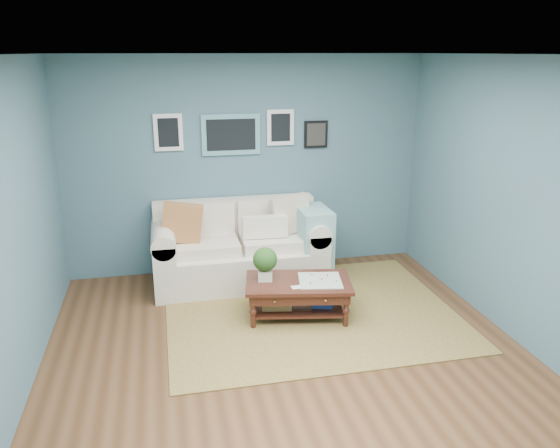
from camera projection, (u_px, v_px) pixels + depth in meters
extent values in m
plane|color=brown|center=(293.00, 367.00, 4.94)|extent=(5.00, 5.00, 0.00)
plane|color=white|center=(296.00, 55.00, 4.12)|extent=(5.00, 5.00, 0.00)
cube|color=#476473|center=(247.00, 166.00, 6.85)|extent=(4.50, 0.02, 2.70)
cube|color=#476473|center=(443.00, 408.00, 2.20)|extent=(4.50, 0.02, 2.70)
cube|color=#476473|center=(2.00, 244.00, 4.07)|extent=(0.02, 5.00, 2.70)
cube|color=#476473|center=(533.00, 209.00, 4.99)|extent=(0.02, 5.00, 2.70)
cube|color=#5E969D|center=(231.00, 135.00, 6.67)|extent=(0.72, 0.03, 0.50)
cube|color=black|center=(231.00, 135.00, 6.65)|extent=(0.60, 0.01, 0.38)
cube|color=white|center=(168.00, 132.00, 6.50)|extent=(0.34, 0.03, 0.44)
cube|color=white|center=(280.00, 127.00, 6.77)|extent=(0.34, 0.03, 0.44)
cube|color=black|center=(316.00, 134.00, 6.90)|extent=(0.30, 0.03, 0.34)
cube|color=brown|center=(310.00, 312.00, 5.96)|extent=(3.08, 2.47, 0.01)
cube|color=beige|center=(240.00, 265.00, 6.68)|extent=(1.53, 0.95, 0.45)
cube|color=beige|center=(234.00, 219.00, 6.87)|extent=(2.00, 0.24, 0.52)
cube|color=beige|center=(165.00, 262.00, 6.46)|extent=(0.26, 0.95, 0.67)
cube|color=beige|center=(310.00, 251.00, 6.83)|extent=(0.26, 0.95, 0.67)
cylinder|color=beige|center=(163.00, 236.00, 6.36)|extent=(0.28, 0.95, 0.28)
cylinder|color=beige|center=(310.00, 226.00, 6.73)|extent=(0.28, 0.95, 0.28)
cube|color=beige|center=(206.00, 246.00, 6.45)|extent=(0.77, 0.60, 0.14)
cube|color=beige|center=(273.00, 241.00, 6.61)|extent=(0.77, 0.60, 0.14)
cube|color=beige|center=(202.00, 218.00, 6.65)|extent=(0.77, 0.13, 0.39)
cube|color=beige|center=(268.00, 214.00, 6.81)|extent=(0.77, 0.13, 0.39)
cube|color=#B65A32|center=(182.00, 223.00, 6.31)|extent=(0.52, 0.19, 0.51)
cube|color=beige|center=(291.00, 214.00, 6.65)|extent=(0.51, 0.19, 0.50)
cube|color=beige|center=(265.00, 227.00, 6.49)|extent=(0.54, 0.13, 0.26)
cube|color=#7DB0B2|center=(313.00, 242.00, 6.66)|extent=(0.37, 0.59, 0.86)
cube|color=#36160E|center=(298.00, 283.00, 5.75)|extent=(1.20, 0.83, 0.04)
cube|color=#36160E|center=(298.00, 289.00, 5.77)|extent=(1.12, 0.75, 0.11)
cube|color=#36160E|center=(298.00, 308.00, 5.84)|extent=(1.01, 0.64, 0.02)
sphere|color=gold|center=(275.00, 302.00, 5.48)|extent=(0.03, 0.03, 0.03)
sphere|color=gold|center=(326.00, 301.00, 5.50)|extent=(0.03, 0.03, 0.03)
cylinder|color=#36160E|center=(253.00, 312.00, 5.56)|extent=(0.06, 0.06, 0.38)
cylinder|color=#36160E|center=(346.00, 310.00, 5.59)|extent=(0.06, 0.06, 0.38)
cylinder|color=#36160E|center=(254.00, 291.00, 6.03)|extent=(0.06, 0.06, 0.38)
cylinder|color=#36160E|center=(340.00, 290.00, 6.06)|extent=(0.06, 0.06, 0.38)
cube|color=white|center=(265.00, 275.00, 5.76)|extent=(0.17, 0.17, 0.11)
sphere|color=#264C1A|center=(265.00, 259.00, 5.71)|extent=(0.26, 0.26, 0.26)
cube|color=beige|center=(320.00, 280.00, 5.75)|extent=(0.51, 0.51, 0.01)
cube|color=#9D6E48|center=(277.00, 299.00, 5.80)|extent=(0.35, 0.27, 0.18)
cube|color=#264697|center=(322.00, 301.00, 5.84)|extent=(0.25, 0.20, 0.10)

